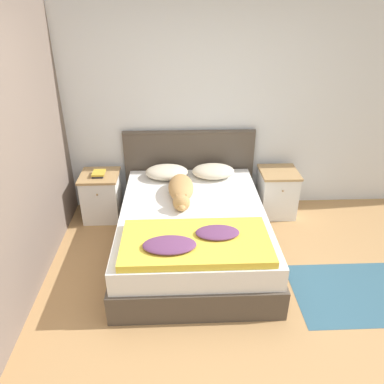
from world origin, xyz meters
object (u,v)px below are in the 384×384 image
at_px(pillow_left, 167,172).
at_px(dog, 181,190).
at_px(bed, 193,232).
at_px(nightstand_left, 102,196).
at_px(nightstand_right, 277,192).
at_px(book_stack, 99,174).
at_px(pillow_right, 213,171).

distance_m(pillow_left, dog, 0.52).
relative_size(bed, nightstand_left, 3.45).
xyz_separation_m(nightstand_right, dog, (-1.19, -0.50, 0.33)).
bearing_deg(book_stack, bed, -34.78).
xyz_separation_m(nightstand_left, pillow_left, (0.80, -0.01, 0.31)).
distance_m(nightstand_left, pillow_left, 0.86).
bearing_deg(nightstand_left, pillow_left, -0.48).
xyz_separation_m(pillow_right, book_stack, (-1.36, -0.02, 0.00)).
relative_size(pillow_right, book_stack, 2.73).
relative_size(bed, dog, 2.47).
distance_m(nightstand_left, nightstand_right, 2.16).
height_order(nightstand_left, book_stack, book_stack).
relative_size(bed, book_stack, 10.81).
xyz_separation_m(pillow_left, dog, (0.16, -0.49, 0.02)).
relative_size(pillow_left, pillow_right, 1.00).
bearing_deg(nightstand_left, nightstand_right, 0.00).
xyz_separation_m(pillow_left, pillow_right, (0.55, 0.00, 0.00)).
distance_m(bed, book_stack, 1.36).
height_order(bed, nightstand_left, nightstand_left).
height_order(nightstand_right, pillow_right, pillow_right).
distance_m(bed, nightstand_left, 1.33).
bearing_deg(dog, nightstand_left, 152.73).
bearing_deg(book_stack, pillow_left, 1.26).
xyz_separation_m(nightstand_right, pillow_left, (-1.36, -0.01, 0.31)).
relative_size(pillow_right, dog, 0.62).
relative_size(nightstand_left, dog, 0.71).
distance_m(pillow_left, pillow_right, 0.55).
distance_m(nightstand_right, pillow_right, 0.86).
distance_m(nightstand_right, pillow_left, 1.39).
bearing_deg(pillow_right, bed, -109.90).
height_order(dog, book_stack, dog).
bearing_deg(dog, nightstand_right, 22.64).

